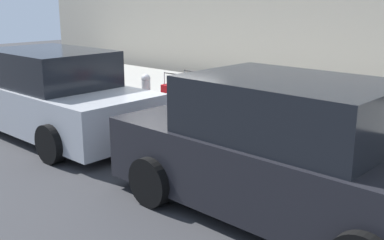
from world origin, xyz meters
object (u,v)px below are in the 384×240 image
object	(u,v)px
bollard_post	(119,87)
parked_car_silver_1	(51,96)
suitcase_navy_2	(282,125)
suitcase_teal_1	(313,129)
parked_car_charcoal_0	(286,154)
suitcase_red_0	(341,133)
suitcase_red_7	(172,100)
suitcase_maroon_3	(257,116)
fire_hydrant	(146,90)
suitcase_olive_6	(191,102)
suitcase_silver_5	(213,108)
suitcase_black_4	(236,109)

from	to	relation	value
bollard_post	parked_car_silver_1	size ratio (longest dim) A/B	0.18
parked_car_silver_1	suitcase_navy_2	bearing A→B (deg)	-147.63
suitcase_teal_1	parked_car_charcoal_0	xyz separation A→B (m)	(-0.94, 2.42, 0.38)
suitcase_red_0	suitcase_red_7	xyz separation A→B (m)	(3.82, 0.06, 0.01)
suitcase_red_0	suitcase_red_7	distance (m)	3.82
suitcase_red_0	suitcase_maroon_3	size ratio (longest dim) A/B	0.76
suitcase_red_0	fire_hydrant	bearing A→B (deg)	0.37
suitcase_teal_1	suitcase_olive_6	xyz separation A→B (m)	(2.73, 0.09, 0.07)
suitcase_silver_5	parked_car_charcoal_0	bearing A→B (deg)	142.90
bollard_post	parked_car_charcoal_0	world-z (taller)	parked_car_charcoal_0
suitcase_olive_6	bollard_post	world-z (taller)	suitcase_olive_6
suitcase_black_4	parked_car_silver_1	world-z (taller)	parked_car_silver_1
suitcase_black_4	parked_car_silver_1	bearing A→B (deg)	43.28
suitcase_navy_2	suitcase_red_7	xyz separation A→B (m)	(2.76, 0.00, 0.05)
suitcase_silver_5	fire_hydrant	distance (m)	2.01
suitcase_black_4	parked_car_charcoal_0	bearing A→B (deg)	136.63
suitcase_silver_5	suitcase_maroon_3	bearing A→B (deg)	-179.05
suitcase_teal_1	suitcase_maroon_3	size ratio (longest dim) A/B	0.88
suitcase_red_7	bollard_post	xyz separation A→B (m)	(1.64, 0.12, 0.09)
parked_car_charcoal_0	suitcase_maroon_3	bearing A→B (deg)	-49.05
suitcase_navy_2	suitcase_red_7	world-z (taller)	suitcase_red_7
suitcase_red_7	suitcase_teal_1	bearing A→B (deg)	-178.33
suitcase_olive_6	parked_car_charcoal_0	bearing A→B (deg)	147.55
suitcase_silver_5	fire_hydrant	world-z (taller)	fire_hydrant
suitcase_black_4	suitcase_red_7	xyz separation A→B (m)	(1.66, 0.10, -0.04)
fire_hydrant	bollard_post	world-z (taller)	bollard_post
suitcase_olive_6	suitcase_teal_1	bearing A→B (deg)	-178.13
suitcase_black_4	parked_car_charcoal_0	world-z (taller)	parked_car_charcoal_0
suitcase_black_4	suitcase_teal_1	bearing A→B (deg)	179.74
fire_hydrant	parked_car_charcoal_0	world-z (taller)	parked_car_charcoal_0
suitcase_red_0	suitcase_navy_2	distance (m)	1.07
suitcase_olive_6	parked_car_charcoal_0	size ratio (longest dim) A/B	0.23
bollard_post	parked_car_silver_1	distance (m)	2.33
suitcase_teal_1	parked_car_silver_1	size ratio (longest dim) A/B	0.17
suitcase_red_0	suitcase_olive_6	distance (m)	3.26
suitcase_red_0	suitcase_maroon_3	distance (m)	1.63
suitcase_navy_2	suitcase_black_4	xyz separation A→B (m)	(1.10, -0.10, 0.09)
suitcase_maroon_3	parked_car_silver_1	world-z (taller)	parked_car_silver_1
suitcase_navy_2	suitcase_black_4	distance (m)	1.10
suitcase_teal_1	suitcase_navy_2	distance (m)	0.54
suitcase_black_4	suitcase_silver_5	distance (m)	0.53
suitcase_maroon_3	suitcase_olive_6	world-z (taller)	suitcase_olive_6
suitcase_red_0	suitcase_maroon_3	world-z (taller)	suitcase_maroon_3
suitcase_teal_1	suitcase_black_4	xyz separation A→B (m)	(1.63, -0.01, 0.08)
suitcase_maroon_3	suitcase_black_4	world-z (taller)	suitcase_black_4
suitcase_teal_1	suitcase_maroon_3	xyz separation A→B (m)	(1.11, 0.06, 0.06)
suitcase_maroon_3	parked_car_charcoal_0	distance (m)	3.13
parked_car_charcoal_0	suitcase_olive_6	bearing A→B (deg)	-32.45
suitcase_black_4	parked_car_charcoal_0	distance (m)	3.55
suitcase_teal_1	parked_car_silver_1	xyz separation A→B (m)	(4.21, 2.42, 0.36)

